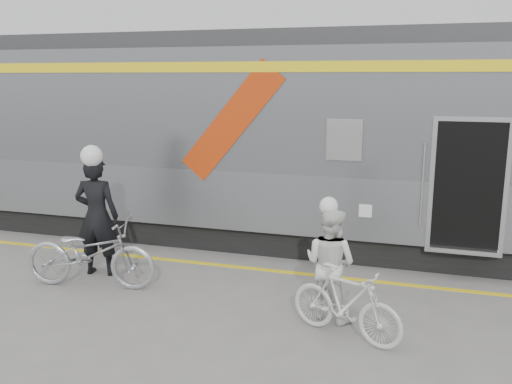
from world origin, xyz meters
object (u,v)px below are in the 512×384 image
at_px(bicycle_left, 90,253).
at_px(bicycle_right, 346,303).
at_px(man, 97,216).
at_px(woman, 330,263).

relative_size(bicycle_left, bicycle_right, 1.34).
distance_m(man, bicycle_left, 0.74).
height_order(bicycle_left, woman, woman).
xyz_separation_m(bicycle_left, woman, (3.80, -0.01, 0.23)).
relative_size(man, woman, 1.29).
bearing_deg(woman, man, 14.20).
xyz_separation_m(woman, bicycle_right, (0.30, -0.55, -0.31)).
bearing_deg(bicycle_left, man, 11.35).
bearing_deg(man, bicycle_right, 156.88).
distance_m(bicycle_left, bicycle_right, 4.14).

